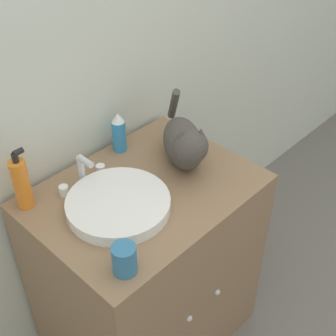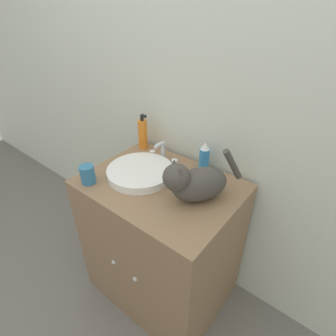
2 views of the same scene
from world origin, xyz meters
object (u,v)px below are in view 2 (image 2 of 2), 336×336
Objects in this scene: soap_bottle at (143,134)px; spray_bottle at (204,157)px; cat at (195,182)px; cup at (88,174)px.

soap_bottle is 1.35× the size of spray_bottle.
soap_bottle is at bearing -79.35° from cat.
cat is 2.19× the size of spray_bottle.
spray_bottle is 0.58m from cup.
cat reaches higher than cup.
soap_bottle is 2.31× the size of cup.
cup is at bearing -84.70° from soap_bottle.
cat is 0.51m from cup.
cat is at bearing 23.89° from cup.
cat is 0.55m from soap_bottle.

